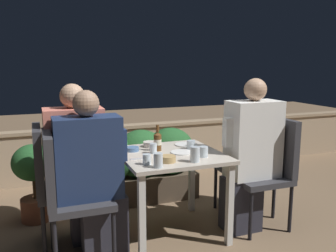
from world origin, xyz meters
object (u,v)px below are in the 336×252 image
chair_right_near (269,163)px  chair_right_far (255,155)px  person_navy_jumper (93,176)px  chair_left_far (53,176)px  person_white_polo (249,155)px  beer_bottle (158,141)px  potted_plant (34,174)px  chair_left_near (64,186)px  person_coral_top (80,164)px

chair_right_near → chair_right_far: size_ratio=1.00×
person_navy_jumper → chair_right_near: size_ratio=1.30×
person_navy_jumper → chair_left_far: size_ratio=1.30×
chair_right_far → person_navy_jumper: bearing=-170.5°
person_white_polo → chair_right_far: size_ratio=1.36×
person_navy_jumper → person_white_polo: size_ratio=0.95×
person_white_polo → beer_bottle: 0.80m
chair_left_far → potted_plant: (-0.15, 0.53, -0.13)m
chair_left_far → chair_right_near: (1.82, -0.30, 0.00)m
chair_left_near → person_navy_jumper: (0.21, 0.00, 0.05)m
person_coral_top → beer_bottle: size_ratio=5.82×
chair_left_near → potted_plant: chair_left_near is taller
chair_left_near → potted_plant: 0.85m
chair_right_near → person_white_polo: size_ratio=0.74×
chair_left_near → person_navy_jumper: person_navy_jumper is taller
chair_left_near → person_coral_top: person_coral_top is taller
person_navy_jumper → person_coral_top: 0.29m
chair_left_far → person_coral_top: bearing=-0.0°
chair_right_far → chair_right_near: bearing=-98.9°
person_coral_top → person_navy_jumper: bearing=-76.8°
chair_left_near → person_coral_top: size_ratio=0.75×
person_navy_jumper → beer_bottle: (0.59, 0.26, 0.16)m
person_coral_top → chair_left_near: bearing=-117.8°
chair_left_near → beer_bottle: size_ratio=4.38×
chair_left_near → chair_left_far: 0.29m
chair_left_far → person_white_polo: person_white_polo is taller
chair_left_near → potted_plant: (-0.21, 0.81, -0.13)m
person_white_polo → chair_left_far: bearing=169.4°
person_navy_jumper → chair_left_far: person_navy_jumper is taller
chair_left_far → beer_bottle: chair_left_far is taller
chair_right_far → beer_bottle: size_ratio=4.38×
chair_left_near → chair_right_near: bearing=-0.7°
person_coral_top → person_white_polo: person_white_polo is taller
person_navy_jumper → chair_right_far: person_navy_jumper is taller
chair_left_near → chair_right_far: (1.80, 0.27, 0.00)m
chair_left_far → person_coral_top: person_coral_top is taller
chair_right_near → beer_bottle: bearing=163.6°
person_coral_top → potted_plant: person_coral_top is taller
person_coral_top → chair_right_near: size_ratio=1.33×
potted_plant → beer_bottle: bearing=-28.6°
chair_right_near → person_navy_jumper: bearing=179.2°
chair_right_far → beer_bottle: 1.02m
chair_right_near → beer_bottle: (-0.95, 0.28, 0.22)m
person_navy_jumper → chair_right_near: bearing=-0.8°
person_coral_top → chair_right_near: 1.64m
person_navy_jumper → chair_left_near: bearing=-180.0°
person_white_polo → potted_plant: 1.95m
chair_right_far → potted_plant: 2.09m
person_white_polo → chair_left_near: bearing=179.2°
person_white_polo → chair_right_far: person_white_polo is taller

